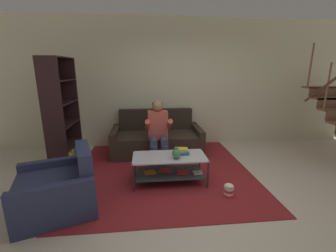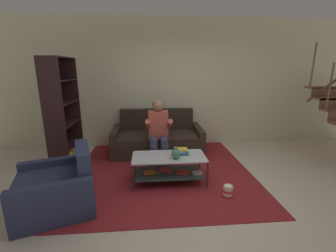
{
  "view_description": "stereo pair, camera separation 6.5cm",
  "coord_description": "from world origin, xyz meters",
  "px_view_note": "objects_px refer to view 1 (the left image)",
  "views": [
    {
      "loc": [
        -0.74,
        -2.78,
        1.81
      ],
      "look_at": [
        -0.35,
        1.01,
        0.82
      ],
      "focal_mm": 24.0,
      "sensor_mm": 36.0,
      "label": 1
    },
    {
      "loc": [
        -0.68,
        -2.79,
        1.81
      ],
      "look_at": [
        -0.35,
        1.01,
        0.82
      ],
      "focal_mm": 24.0,
      "sensor_mm": 36.0,
      "label": 2
    }
  ],
  "objects_px": {
    "person_seated_center": "(158,130)",
    "vase": "(176,153)",
    "bookshelf": "(61,125)",
    "armchair": "(59,190)",
    "popcorn_tub": "(229,190)",
    "couch": "(157,139)",
    "book_stack": "(183,151)",
    "coffee_table": "(170,165)"
  },
  "relations": [
    {
      "from": "person_seated_center",
      "to": "vase",
      "type": "xyz_separation_m",
      "value": [
        0.22,
        -0.94,
        -0.13
      ]
    },
    {
      "from": "vase",
      "to": "bookshelf",
      "type": "distance_m",
      "value": 2.25
    },
    {
      "from": "vase",
      "to": "armchair",
      "type": "relative_size",
      "value": 0.16
    },
    {
      "from": "vase",
      "to": "popcorn_tub",
      "type": "bearing_deg",
      "value": -29.76
    },
    {
      "from": "popcorn_tub",
      "to": "couch",
      "type": "bearing_deg",
      "value": 116.22
    },
    {
      "from": "popcorn_tub",
      "to": "vase",
      "type": "bearing_deg",
      "value": 150.24
    },
    {
      "from": "vase",
      "to": "couch",
      "type": "bearing_deg",
      "value": 98.52
    },
    {
      "from": "person_seated_center",
      "to": "vase",
      "type": "bearing_deg",
      "value": -76.58
    },
    {
      "from": "book_stack",
      "to": "popcorn_tub",
      "type": "xyz_separation_m",
      "value": [
        0.58,
        -0.59,
        -0.4
      ]
    },
    {
      "from": "couch",
      "to": "popcorn_tub",
      "type": "relative_size",
      "value": 9.78
    },
    {
      "from": "person_seated_center",
      "to": "book_stack",
      "type": "distance_m",
      "value": 0.85
    },
    {
      "from": "coffee_table",
      "to": "bookshelf",
      "type": "height_order",
      "value": "bookshelf"
    },
    {
      "from": "vase",
      "to": "popcorn_tub",
      "type": "relative_size",
      "value": 0.93
    },
    {
      "from": "vase",
      "to": "bookshelf",
      "type": "relative_size",
      "value": 0.09
    },
    {
      "from": "coffee_table",
      "to": "book_stack",
      "type": "xyz_separation_m",
      "value": [
        0.22,
        0.07,
        0.2
      ]
    },
    {
      "from": "armchair",
      "to": "popcorn_tub",
      "type": "xyz_separation_m",
      "value": [
        2.31,
        0.06,
        -0.18
      ]
    },
    {
      "from": "coffee_table",
      "to": "popcorn_tub",
      "type": "distance_m",
      "value": 0.97
    },
    {
      "from": "couch",
      "to": "vase",
      "type": "height_order",
      "value": "couch"
    },
    {
      "from": "coffee_table",
      "to": "armchair",
      "type": "xyz_separation_m",
      "value": [
        -1.51,
        -0.57,
        -0.02
      ]
    },
    {
      "from": "coffee_table",
      "to": "book_stack",
      "type": "relative_size",
      "value": 4.88
    },
    {
      "from": "coffee_table",
      "to": "book_stack",
      "type": "height_order",
      "value": "book_stack"
    },
    {
      "from": "coffee_table",
      "to": "book_stack",
      "type": "distance_m",
      "value": 0.3
    },
    {
      "from": "book_stack",
      "to": "bookshelf",
      "type": "height_order",
      "value": "bookshelf"
    },
    {
      "from": "book_stack",
      "to": "coffee_table",
      "type": "bearing_deg",
      "value": -161.07
    },
    {
      "from": "couch",
      "to": "vase",
      "type": "relative_size",
      "value": 10.55
    },
    {
      "from": "bookshelf",
      "to": "person_seated_center",
      "type": "bearing_deg",
      "value": -1.24
    },
    {
      "from": "person_seated_center",
      "to": "bookshelf",
      "type": "height_order",
      "value": "bookshelf"
    },
    {
      "from": "person_seated_center",
      "to": "couch",
      "type": "bearing_deg",
      "value": 90.0
    },
    {
      "from": "vase",
      "to": "bookshelf",
      "type": "xyz_separation_m",
      "value": [
        -2.01,
        0.97,
        0.26
      ]
    },
    {
      "from": "person_seated_center",
      "to": "bookshelf",
      "type": "distance_m",
      "value": 1.8
    },
    {
      "from": "coffee_table",
      "to": "armchair",
      "type": "bearing_deg",
      "value": -159.24
    },
    {
      "from": "bookshelf",
      "to": "popcorn_tub",
      "type": "height_order",
      "value": "bookshelf"
    },
    {
      "from": "book_stack",
      "to": "armchair",
      "type": "distance_m",
      "value": 1.86
    },
    {
      "from": "couch",
      "to": "person_seated_center",
      "type": "xyz_separation_m",
      "value": [
        0.0,
        -0.55,
        0.37
      ]
    },
    {
      "from": "coffee_table",
      "to": "bookshelf",
      "type": "bearing_deg",
      "value": 155.74
    },
    {
      "from": "coffee_table",
      "to": "popcorn_tub",
      "type": "xyz_separation_m",
      "value": [
        0.8,
        -0.51,
        -0.2
      ]
    },
    {
      "from": "person_seated_center",
      "to": "popcorn_tub",
      "type": "distance_m",
      "value": 1.73
    },
    {
      "from": "vase",
      "to": "book_stack",
      "type": "xyz_separation_m",
      "value": [
        0.13,
        0.18,
        -0.04
      ]
    },
    {
      "from": "book_stack",
      "to": "armchair",
      "type": "bearing_deg",
      "value": -159.47
    },
    {
      "from": "couch",
      "to": "bookshelf",
      "type": "relative_size",
      "value": 0.95
    },
    {
      "from": "armchair",
      "to": "popcorn_tub",
      "type": "relative_size",
      "value": 5.91
    },
    {
      "from": "person_seated_center",
      "to": "bookshelf",
      "type": "relative_size",
      "value": 0.61
    }
  ]
}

